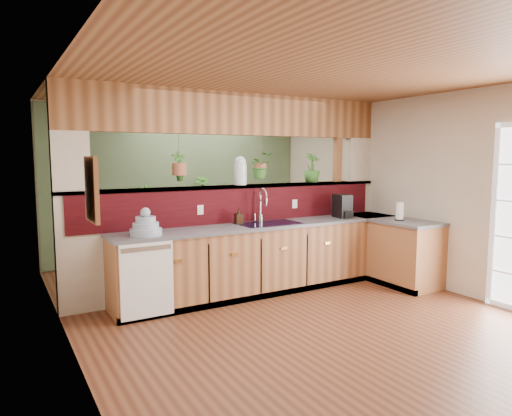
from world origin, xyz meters
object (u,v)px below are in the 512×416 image
paper_towel (400,212)px  glass_jar (240,171)px  coffee_maker (343,207)px  faucet (262,204)px  dish_stack (146,227)px  shelving_console (173,232)px  soap_dispenser (239,216)px

paper_towel → glass_jar: glass_jar is taller
coffee_maker → paper_towel: (0.49, -0.61, -0.03)m
faucet → dish_stack: 1.67m
dish_stack → coffee_maker: size_ratio=1.07×
shelving_console → dish_stack: bearing=-119.6°
dish_stack → coffee_maker: (2.87, 0.03, 0.06)m
soap_dispenser → dish_stack: bearing=-170.2°
faucet → shelving_console: faucet is taller
coffee_maker → dish_stack: bearing=-169.0°
faucet → soap_dispenser: (-0.36, -0.02, -0.14)m
coffee_maker → paper_towel: 0.78m
paper_towel → shelving_console: paper_towel is taller
dish_stack → glass_jar: bearing=17.8°
paper_towel → glass_jar: 2.25m
dish_stack → soap_dispenser: dish_stack is taller
soap_dispenser → coffee_maker: coffee_maker is taller
paper_towel → faucet: bearing=154.4°
glass_jar → shelving_console: glass_jar is taller
coffee_maker → faucet: bearing=-179.3°
dish_stack → shelving_console: bearing=63.8°
glass_jar → shelving_console: size_ratio=0.29×
faucet → paper_towel: 1.90m
paper_towel → shelving_console: (-2.19, 2.94, -0.52)m
faucet → shelving_console: (-0.48, 2.12, -0.64)m
dish_stack → soap_dispenser: size_ratio=1.73×
faucet → coffee_maker: (1.22, -0.21, -0.09)m
soap_dispenser → glass_jar: (0.16, 0.24, 0.58)m
coffee_maker → soap_dispenser: bearing=-176.4°
faucet → soap_dispenser: bearing=-176.8°
dish_stack → glass_jar: 1.62m
glass_jar → paper_towel: bearing=-28.4°
coffee_maker → shelving_console: 2.94m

